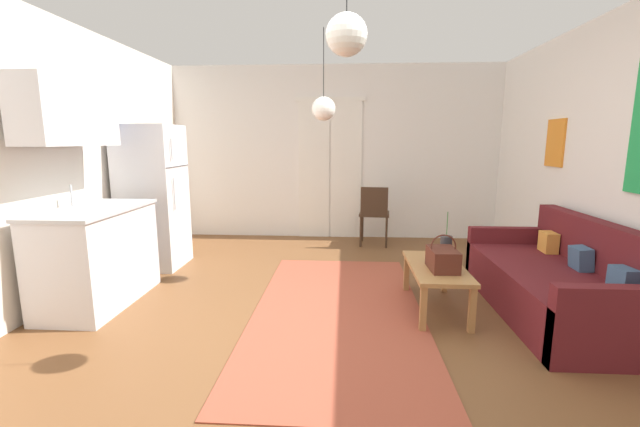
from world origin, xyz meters
The scene contains 12 objects.
ground_plane centered at (0.00, 0.00, -0.05)m, with size 5.53×7.22×0.10m, color brown.
wall_back centered at (0.00, 3.36, 1.30)m, with size 5.13×0.13×2.61m.
area_rug centered at (0.12, 0.44, 0.01)m, with size 1.47×3.00×0.01m, color #9E4733.
couch centered at (2.05, 0.51, 0.26)m, with size 0.89×1.91×0.82m.
coffee_table centered at (0.98, 0.54, 0.35)m, with size 0.46×0.97×0.41m.
bamboo_vase centered at (1.08, 0.64, 0.53)m, with size 0.10×0.10×0.46m.
handbag centered at (1.01, 0.43, 0.50)m, with size 0.23×0.34×0.31m.
refrigerator centered at (-2.10, 1.66, 0.84)m, with size 0.67×0.64×1.67m.
kitchen_counter centered at (-2.13, 0.50, 0.75)m, with size 0.63×1.17×2.01m.
accent_chair centered at (0.59, 2.78, 0.50)m, with size 0.46×0.44×0.86m.
pendant_lamp_near centered at (0.17, -0.31, 2.13)m, with size 0.26×0.26×0.61m.
pendant_lamp_far centered at (-0.06, 1.36, 1.82)m, with size 0.25×0.25×0.92m.
Camera 1 is at (0.17, -2.96, 1.49)m, focal length 22.79 mm.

